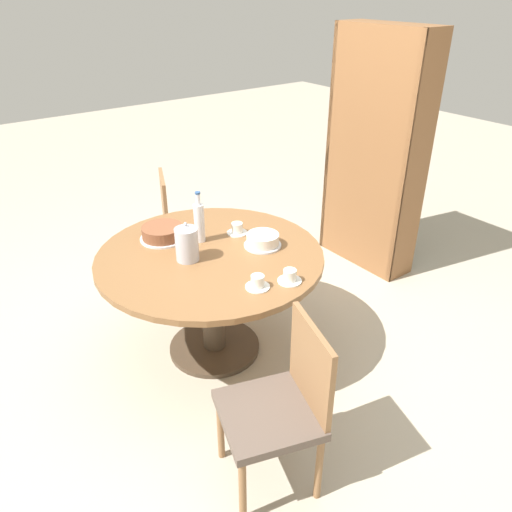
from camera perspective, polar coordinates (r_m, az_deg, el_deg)
The scene contains 12 objects.
ground_plane at distance 3.33m, azimuth -4.73°, elevation -10.46°, with size 14.00×14.00×0.00m, color #B2A893.
dining_table at distance 3.01m, azimuth -5.16°, elevation -2.16°, with size 1.34×1.34×0.71m.
chair_a at distance 3.94m, azimuth -8.24°, elevation 3.79°, with size 0.55×0.55×0.85m.
chair_b at distance 2.33m, azimuth 2.90°, elevation -16.53°, with size 0.53×0.53×0.85m.
bookshelf at distance 4.06m, azimuth 13.28°, elevation 11.12°, with size 0.80×0.28×1.86m.
coffee_pot at distance 2.84m, azimuth -7.91°, elevation 1.49°, with size 0.13×0.13×0.23m.
water_bottle at distance 3.03m, azimuth -6.50°, elevation 3.95°, with size 0.06×0.06×0.32m.
cake_main at distance 3.12m, azimuth -10.64°, elevation 2.61°, with size 0.28×0.28×0.09m.
cake_second at distance 2.99m, azimuth 0.77°, elevation 1.79°, with size 0.23×0.23×0.08m.
cup_a at distance 2.59m, azimuth 0.23°, elevation -3.05°, with size 0.13×0.13×0.07m.
cup_b at distance 2.65m, azimuth 3.88°, elevation -2.38°, with size 0.13×0.13×0.07m.
cup_c at distance 3.15m, azimuth -2.17°, elevation 3.09°, with size 0.13×0.13×0.07m.
Camera 1 is at (2.21, -1.33, 2.12)m, focal length 35.00 mm.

